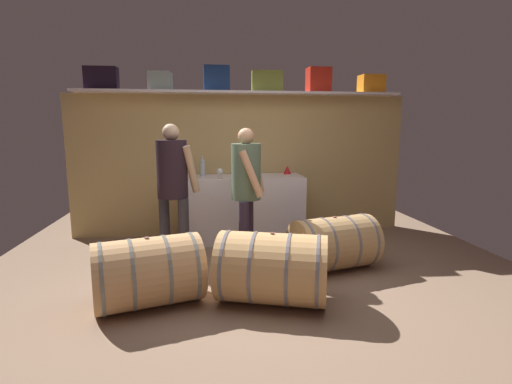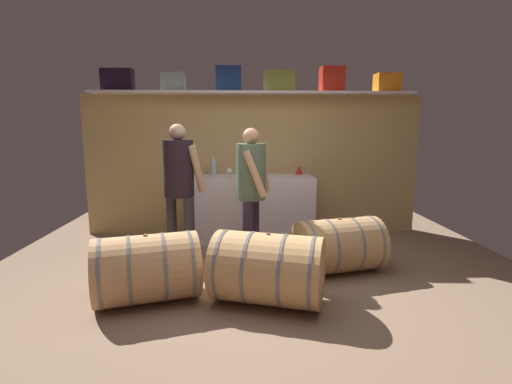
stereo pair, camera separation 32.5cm
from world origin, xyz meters
TOP-DOWN VIEW (x-y plane):
  - ground_plane at (0.00, 0.57)m, footprint 5.97×7.75m
  - back_wall_panel at (0.00, 2.28)m, footprint 4.77×0.10m
  - high_shelf_board at (0.00, 2.13)m, footprint 4.39×0.40m
  - toolcase_black at (-1.83, 2.13)m, footprint 0.41×0.19m
  - toolcase_grey at (-1.08, 2.13)m, footprint 0.30×0.28m
  - toolcase_navy at (-0.34, 2.13)m, footprint 0.35×0.20m
  - toolcase_olive at (0.35, 2.13)m, footprint 0.43×0.25m
  - toolcase_red at (1.07, 2.13)m, footprint 0.32×0.25m
  - toolcase_orange at (1.85, 2.13)m, footprint 0.33×0.26m
  - work_cabinet at (-0.02, 1.90)m, footprint 1.64×0.63m
  - wine_bottle_clear at (-0.55, 1.98)m, footprint 0.07×0.07m
  - wine_glass at (-0.33, 1.69)m, footprint 0.08×0.08m
  - red_funnel at (0.64, 2.07)m, footprint 0.11×0.11m
  - wine_barrel_near at (0.85, 0.62)m, footprint 1.01×0.78m
  - wine_barrel_far at (-1.02, -0.01)m, footprint 1.03×0.82m
  - wine_barrel_flank at (0.05, -0.09)m, footprint 1.09×0.88m
  - winemaker_pouring at (-0.06, 0.93)m, footprint 0.40×0.49m
  - visitor_tasting at (-0.87, 1.03)m, footprint 0.50×0.47m

SIDE VIEW (x-z plane):
  - ground_plane at x=0.00m, z-range -0.02..0.00m
  - wine_barrel_near at x=0.85m, z-range 0.00..0.59m
  - wine_barrel_far at x=-1.02m, z-range 0.00..0.61m
  - wine_barrel_flank at x=0.05m, z-range 0.00..0.64m
  - work_cabinet at x=-0.02m, z-range 0.00..0.88m
  - winemaker_pouring at x=-0.06m, z-range 0.17..1.70m
  - red_funnel at x=0.64m, z-range 0.88..1.00m
  - visitor_tasting at x=-0.87m, z-range 0.18..1.75m
  - wine_glass at x=-0.33m, z-range 0.90..1.04m
  - back_wall_panel at x=0.00m, z-range 0.00..1.98m
  - wine_bottle_clear at x=-0.55m, z-range 0.86..1.14m
  - high_shelf_board at x=0.00m, z-range 1.98..2.02m
  - toolcase_grey at x=-1.08m, z-range 2.02..2.26m
  - toolcase_orange at x=1.85m, z-range 2.02..2.27m
  - toolcase_olive at x=0.35m, z-range 2.02..2.29m
  - toolcase_black at x=-1.83m, z-range 2.02..2.31m
  - toolcase_navy at x=-0.34m, z-range 2.02..2.35m
  - toolcase_red at x=1.07m, z-range 2.02..2.35m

